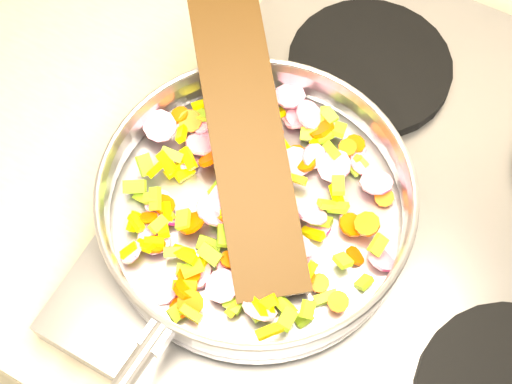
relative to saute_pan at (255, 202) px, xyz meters
The scene contains 6 objects.
cooktop 0.20m from the saute_pan, 30.19° to the left, with size 0.60×0.60×0.04m, color #939399.
grate_fl 0.06m from the saute_pan, 64.43° to the right, with size 0.19×0.19×0.02m, color black.
grate_bl 0.24m from the saute_pan, 84.66° to the left, with size 0.19×0.19×0.02m, color black.
saute_pan is the anchor object (origin of this frame).
vegetable_heap 0.01m from the saute_pan, behind, with size 0.30×0.30×0.05m.
wooden_spatula 0.06m from the saute_pan, 127.35° to the left, with size 0.32×0.07×0.01m, color black.
Camera 1 is at (-0.71, 1.30, 1.62)m, focal length 50.00 mm.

